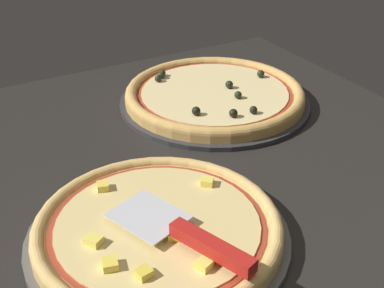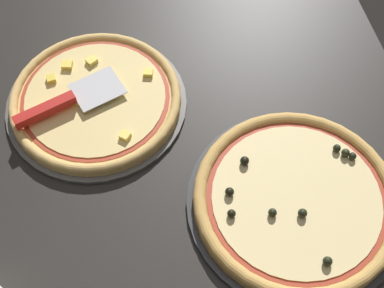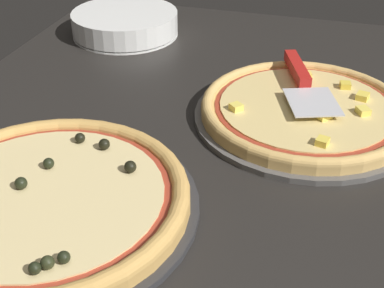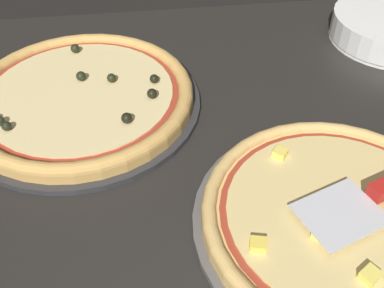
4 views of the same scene
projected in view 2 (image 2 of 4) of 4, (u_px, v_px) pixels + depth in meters
ground_plane at (135, 121)px, 116.08cm from camera, size 123.84×120.37×3.60cm
pizza_pan_front at (99, 103)px, 115.70cm from camera, size 38.93×38.93×1.00cm
pizza_front at (97, 98)px, 114.18cm from camera, size 36.59×36.59×3.10cm
pizza_pan_back at (297, 203)px, 103.26cm from camera, size 41.93×41.93×1.00cm
pizza_back at (298, 199)px, 101.65cm from camera, size 39.41×39.41×3.86cm
serving_spatula at (61, 104)px, 110.26cm from camera, size 12.94×23.87×2.00cm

